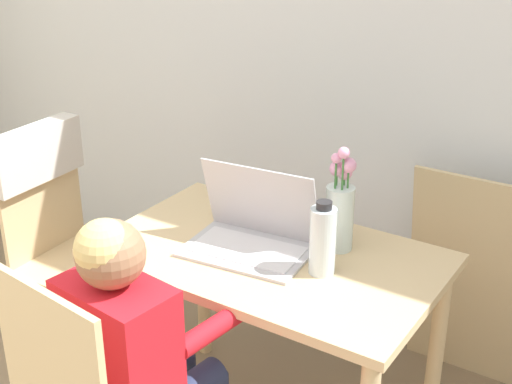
{
  "coord_description": "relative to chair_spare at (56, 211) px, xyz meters",
  "views": [
    {
      "loc": [
        1.13,
        -0.17,
        1.73
      ],
      "look_at": [
        0.07,
        1.46,
        0.88
      ],
      "focal_mm": 50.0,
      "sensor_mm": 36.0,
      "label": 1
    }
  ],
  "objects": [
    {
      "name": "wall_back",
      "position": [
        0.77,
        0.81,
        0.63
      ],
      "size": [
        6.4,
        0.05,
        2.5
      ],
      "color": "silver",
      "rests_on": "ground_plane"
    },
    {
      "name": "dining_table",
      "position": [
        0.9,
        0.03,
        -0.03
      ],
      "size": [
        1.03,
        0.63,
        0.7
      ],
      "color": "#D6B784",
      "rests_on": "ground_plane"
    },
    {
      "name": "chair_spare",
      "position": [
        0.0,
        0.0,
        0.0
      ],
      "size": [
        0.45,
        0.42,
        0.93
      ],
      "rotation": [
        0.0,
        0.0,
        1.62
      ],
      "color": "#D6B784",
      "rests_on": "ground_plane"
    },
    {
      "name": "person_seated",
      "position": [
        0.82,
        -0.48,
        0.01
      ],
      "size": [
        0.34,
        0.45,
        1.02
      ],
      "rotation": [
        0.0,
        0.0,
        3.02
      ],
      "color": "red",
      "rests_on": "ground_plane"
    },
    {
      "name": "laptop",
      "position": [
        0.84,
        0.03,
        0.14
      ],
      "size": [
        0.4,
        0.29,
        0.25
      ],
      "rotation": [
        0.0,
        0.0,
        0.11
      ],
      "color": "#B2B2B7",
      "rests_on": "dining_table"
    },
    {
      "name": "flower_vase",
      "position": [
        1.06,
        0.17,
        0.21
      ],
      "size": [
        0.09,
        0.09,
        0.33
      ],
      "color": "silver",
      "rests_on": "dining_table"
    },
    {
      "name": "water_bottle",
      "position": [
        1.09,
        0.01,
        0.18
      ],
      "size": [
        0.08,
        0.08,
        0.22
      ],
      "color": "silver",
      "rests_on": "dining_table"
    }
  ]
}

